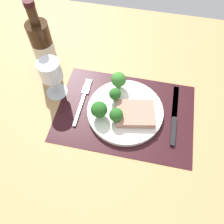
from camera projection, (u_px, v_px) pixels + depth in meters
ground_plane at (125, 115)px, 76.70cm from camera, size 140.00×110.00×3.00cm
placemat at (125, 112)px, 75.29cm from camera, size 44.03×30.33×0.30cm
plate at (125, 111)px, 74.48cm from camera, size 24.40×24.40×1.60cm
steak at (135, 114)px, 71.76cm from camera, size 13.19×11.22×2.15cm
broccoli_back_left at (99, 110)px, 69.51cm from camera, size 5.07×5.07×6.24cm
broccoli_near_fork at (116, 115)px, 69.23cm from camera, size 4.22×4.22×5.25cm
broccoli_center at (115, 94)px, 72.81cm from camera, size 3.83×3.83×5.43cm
broccoli_near_steak at (119, 80)px, 75.31cm from camera, size 5.02×5.02×6.44cm
fork at (82, 101)px, 77.25cm from camera, size 2.40×19.20×0.50cm
knife at (174, 119)px, 73.49cm from camera, size 1.80×23.00×0.80cm
wine_bottle at (43, 47)px, 77.48cm from camera, size 7.25×7.25×26.51cm
wine_glass at (51, 73)px, 71.26cm from camera, size 7.24×7.24×14.23cm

